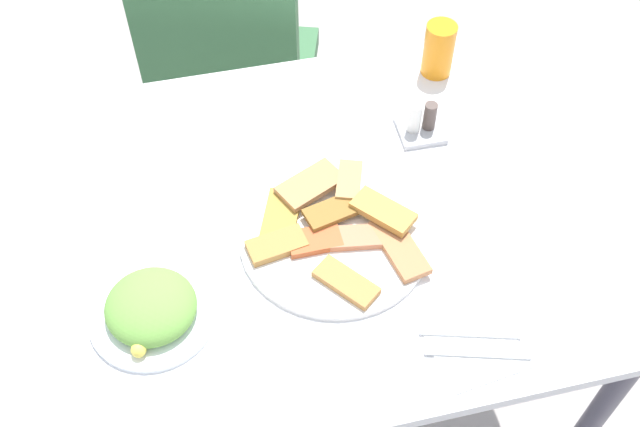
# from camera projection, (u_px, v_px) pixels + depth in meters

# --- Properties ---
(ground_plane) EXTENTS (6.00, 6.00, 0.00)m
(ground_plane) POSITION_uv_depth(u_px,v_px,m) (313.00, 386.00, 1.99)
(ground_plane) COLOR #ABA19F
(dining_table) EXTENTS (1.15, 0.86, 0.75)m
(dining_table) POSITION_uv_depth(u_px,v_px,m) (311.00, 239.00, 1.46)
(dining_table) COLOR white
(dining_table) RESTS_ON ground_plane
(dining_chair) EXTENTS (0.53, 0.53, 0.89)m
(dining_chair) POSITION_uv_depth(u_px,v_px,m) (231.00, 71.00, 2.02)
(dining_chair) COLOR #3C7044
(dining_chair) RESTS_ON ground_plane
(pide_platter) EXTENTS (0.35, 0.35, 0.04)m
(pide_platter) POSITION_uv_depth(u_px,v_px,m) (335.00, 232.00, 1.36)
(pide_platter) COLOR white
(pide_platter) RESTS_ON dining_table
(salad_plate_greens) EXTENTS (0.22, 0.22, 0.07)m
(salad_plate_greens) POSITION_uv_depth(u_px,v_px,m) (151.00, 309.00, 1.25)
(salad_plate_greens) COLOR white
(salad_plate_greens) RESTS_ON dining_table
(soda_can) EXTENTS (0.09, 0.09, 0.12)m
(soda_can) POSITION_uv_depth(u_px,v_px,m) (439.00, 49.00, 1.60)
(soda_can) COLOR orange
(soda_can) RESTS_ON dining_table
(paper_napkin) EXTENTS (0.16, 0.16, 0.00)m
(paper_napkin) POSITION_uv_depth(u_px,v_px,m) (473.00, 343.00, 1.23)
(paper_napkin) COLOR white
(paper_napkin) RESTS_ON dining_table
(fork) EXTENTS (0.17, 0.07, 0.00)m
(fork) POSITION_uv_depth(u_px,v_px,m) (478.00, 352.00, 1.22)
(fork) COLOR silver
(fork) RESTS_ON paper_napkin
(spoon) EXTENTS (0.16, 0.06, 0.00)m
(spoon) POSITION_uv_depth(u_px,v_px,m) (470.00, 333.00, 1.24)
(spoon) COLOR silver
(spoon) RESTS_ON paper_napkin
(condiment_caddy) EXTENTS (0.09, 0.09, 0.08)m
(condiment_caddy) POSITION_uv_depth(u_px,v_px,m) (421.00, 124.00, 1.51)
(condiment_caddy) COLOR #B2B2B7
(condiment_caddy) RESTS_ON dining_table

